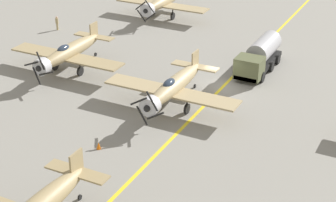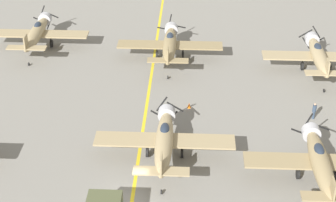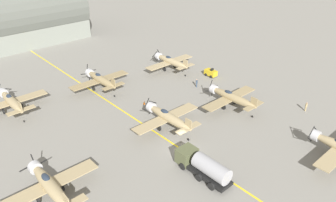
{
  "view_description": "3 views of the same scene",
  "coord_description": "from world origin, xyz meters",
  "views": [
    {
      "loc": [
        -16.83,
        43.98,
        22.24
      ],
      "look_at": [
        0.81,
        9.28,
        2.67
      ],
      "focal_mm": 60.0,
      "sensor_mm": 36.0,
      "label": 1
    },
    {
      "loc": [
        4.4,
        -33.27,
        29.17
      ],
      "look_at": [
        2.38,
        9.07,
        3.74
      ],
      "focal_mm": 60.0,
      "sensor_mm": 36.0,
      "label": 2
    },
    {
      "loc": [
        -26.52,
        -26.66,
        28.37
      ],
      "look_at": [
        4.28,
        7.78,
        3.18
      ],
      "focal_mm": 35.0,
      "sensor_mm": 36.0,
      "label": 3
    }
  ],
  "objects": [
    {
      "name": "ground_plane",
      "position": [
        0.0,
        0.0,
        0.0
      ],
      "size": [
        400.0,
        400.0,
        0.0
      ],
      "primitive_type": "plane",
      "color": "gray"
    },
    {
      "name": "airplane_far_center",
      "position": [
        1.85,
        24.52,
        2.01
      ],
      "size": [
        12.0,
        9.98,
        3.78
      ],
      "rotation": [
        0.0,
        0.0,
        -0.2
      ],
      "color": "#958158",
      "rests_on": "ground"
    },
    {
      "name": "traffic_cone",
      "position": [
        4.23,
        14.09,
        0.28
      ],
      "size": [
        0.36,
        0.36,
        0.55
      ],
      "primitive_type": "cone",
      "color": "orange",
      "rests_on": "ground"
    },
    {
      "name": "airplane_mid_center",
      "position": [
        2.24,
        5.56,
        2.01
      ],
      "size": [
        12.0,
        9.98,
        3.65
      ],
      "rotation": [
        0.0,
        0.0,
        -0.31
      ],
      "color": "tan",
      "rests_on": "ground"
    },
    {
      "name": "ground_crew_walking",
      "position": [
        16.17,
        12.68,
        0.93
      ],
      "size": [
        0.37,
        0.37,
        1.71
      ],
      "color": "#334256",
      "rests_on": "ground"
    },
    {
      "name": "airplane_far_right",
      "position": [
        18.17,
        22.42,
        2.01
      ],
      "size": [
        12.0,
        9.98,
        3.65
      ],
      "rotation": [
        0.0,
        0.0,
        -0.22
      ],
      "color": "tan",
      "rests_on": "ground"
    },
    {
      "name": "taxiway_stripe",
      "position": [
        0.0,
        0.0,
        0.0
      ],
      "size": [
        0.3,
        160.0,
        0.01
      ],
      "primitive_type": "cube",
      "color": "yellow",
      "rests_on": "ground"
    },
    {
      "name": "airplane_far_left",
      "position": [
        -14.0,
        26.89,
        2.01
      ],
      "size": [
        12.0,
        9.98,
        3.67
      ],
      "rotation": [
        0.0,
        0.0,
        0.31
      ],
      "color": "tan",
      "rests_on": "ground"
    },
    {
      "name": "airplane_mid_right",
      "position": [
        14.8,
        3.14,
        2.01
      ],
      "size": [
        12.0,
        9.98,
        3.71
      ],
      "rotation": [
        0.0,
        0.0,
        -0.11
      ],
      "color": "#9B875E",
      "rests_on": "ground"
    }
  ]
}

